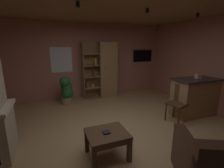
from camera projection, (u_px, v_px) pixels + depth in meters
name	position (u px, v px, depth m)	size (l,w,h in m)	color
floor	(119.00, 136.00, 3.39)	(5.89, 5.85, 0.02)	tan
wall_back	(86.00, 61.00, 5.75)	(6.01, 0.06, 2.65)	#AD7060
wall_right	(224.00, 67.00, 4.13)	(0.06, 5.85, 2.65)	#AD7060
window_pane_back	(61.00, 60.00, 5.40)	(0.70, 0.01, 0.85)	white
bookshelf_cabinet	(105.00, 70.00, 5.81)	(1.23, 0.41, 1.99)	#997047
kitchen_bar_counter	(198.00, 96.00, 4.39)	(1.52, 0.65, 1.02)	#997047
tissue_box	(198.00, 76.00, 4.22)	(0.12, 0.12, 0.11)	#BFB299
coffee_table	(107.00, 137.00, 2.70)	(0.68, 0.58, 0.46)	#4C331E
table_book_0	(106.00, 132.00, 2.66)	(0.12, 0.10, 0.02)	black
dining_chair	(179.00, 101.00, 3.99)	(0.52, 0.52, 0.92)	#4C331E
potted_floor_plant	(67.00, 90.00, 5.13)	(0.42, 0.43, 0.93)	#9E896B
wall_mounted_tv	(142.00, 56.00, 6.49)	(0.83, 0.06, 0.46)	black
track_light_spot_1	(78.00, 4.00, 2.80)	(0.07, 0.07, 0.09)	black
track_light_spot_2	(147.00, 11.00, 3.30)	(0.07, 0.07, 0.09)	black
track_light_spot_3	(198.00, 15.00, 3.78)	(0.07, 0.07, 0.09)	black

